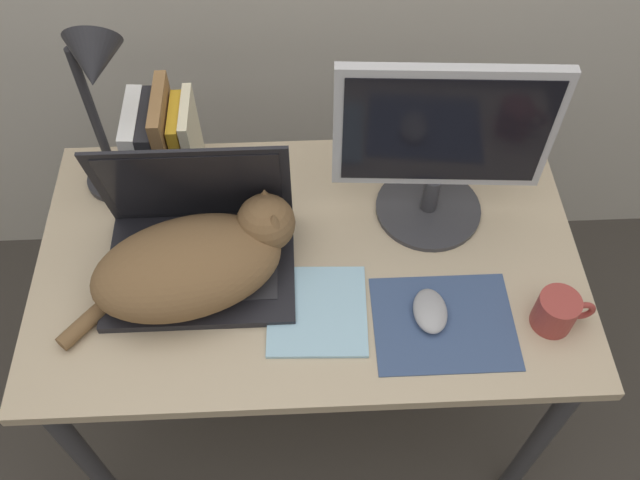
% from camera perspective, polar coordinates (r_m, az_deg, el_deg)
% --- Properties ---
extents(desk, '(1.15, 0.68, 0.72)m').
position_cam_1_polar(desk, '(1.50, -0.92, -3.18)').
color(desk, tan).
rests_on(desk, ground_plane).
extents(laptop, '(0.39, 0.28, 0.29)m').
position_cam_1_polar(laptop, '(1.41, -10.15, -0.34)').
color(laptop, black).
rests_on(laptop, desk).
extents(cat, '(0.47, 0.32, 0.17)m').
position_cam_1_polar(cat, '(1.35, -10.37, -1.82)').
color(cat, brown).
rests_on(cat, desk).
extents(external_monitor, '(0.43, 0.23, 0.40)m').
position_cam_1_polar(external_monitor, '(1.38, 10.14, 7.77)').
color(external_monitor, '#333338').
rests_on(external_monitor, desk).
extents(mousepad, '(0.28, 0.22, 0.00)m').
position_cam_1_polar(mousepad, '(1.37, 10.37, -6.89)').
color(mousepad, '#384C75').
rests_on(mousepad, desk).
extents(computer_mouse, '(0.07, 0.10, 0.03)m').
position_cam_1_polar(computer_mouse, '(1.36, 9.26, -5.92)').
color(computer_mouse, '#99999E').
rests_on(computer_mouse, mousepad).
extents(book_row, '(0.15, 0.17, 0.25)m').
position_cam_1_polar(book_row, '(1.52, -13.15, 7.62)').
color(book_row, white).
rests_on(book_row, desk).
extents(desk_lamp, '(0.17, 0.17, 0.44)m').
position_cam_1_polar(desk_lamp, '(1.40, -18.23, 11.89)').
color(desk_lamp, '#28282D').
rests_on(desk_lamp, desk).
extents(notepad, '(0.20, 0.21, 0.01)m').
position_cam_1_polar(notepad, '(1.36, -0.24, -5.97)').
color(notepad, '#99C6E0').
rests_on(notepad, desk).
extents(mug, '(0.12, 0.08, 0.08)m').
position_cam_1_polar(mug, '(1.39, 19.34, -5.71)').
color(mug, '#993833').
rests_on(mug, desk).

